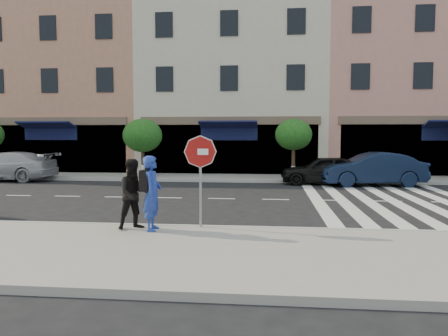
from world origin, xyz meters
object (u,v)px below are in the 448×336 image
(walker, at_px, (134,194))
(car_far_left, at_px, (6,166))
(car_far_mid, at_px, (324,170))
(stop_sign, at_px, (200,160))
(photographer, at_px, (152,193))
(car_far_right, at_px, (372,169))

(walker, distance_m, car_far_left, 15.13)
(car_far_mid, bearing_deg, stop_sign, -19.37)
(walker, bearing_deg, car_far_left, 97.68)
(photographer, height_order, car_far_left, photographer)
(photographer, bearing_deg, car_far_left, 40.96)
(walker, bearing_deg, car_far_mid, 27.30)
(photographer, distance_m, car_far_left, 15.54)
(car_far_left, bearing_deg, stop_sign, 48.32)
(stop_sign, relative_size, car_far_right, 0.47)
(photographer, xyz_separation_m, walker, (-0.47, 0.12, -0.04))
(walker, xyz_separation_m, car_far_left, (-10.28, 11.10, -0.24))
(stop_sign, bearing_deg, walker, -157.80)
(photographer, relative_size, car_far_right, 0.37)
(photographer, bearing_deg, car_far_mid, -28.22)
(walker, xyz_separation_m, car_far_mid, (5.80, 11.10, -0.29))
(stop_sign, distance_m, car_far_mid, 11.63)
(walker, relative_size, car_far_left, 0.33)
(stop_sign, xyz_separation_m, walker, (-1.54, -0.33, -0.80))
(stop_sign, distance_m, car_far_right, 12.26)
(walker, relative_size, car_far_right, 0.35)
(walker, height_order, car_far_mid, walker)
(stop_sign, relative_size, photographer, 1.27)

